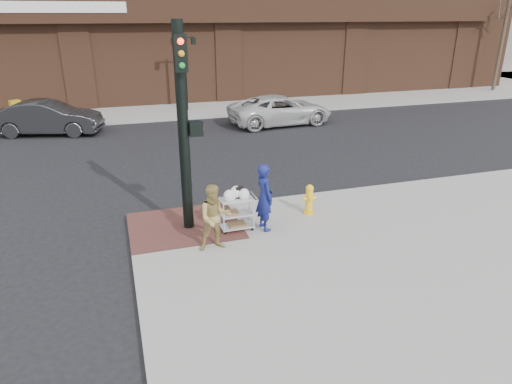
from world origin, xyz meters
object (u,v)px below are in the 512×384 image
object	(u,v)px
lamp_post	(185,65)
utility_cart	(237,211)
minivan_white	(281,110)
sedan_dark	(48,118)
traffic_signal_pole	(184,124)
pedestrian_tan	(215,217)
woman_blue	(265,197)
fire_hydrant	(309,199)

from	to	relation	value
lamp_post	utility_cart	world-z (taller)	lamp_post
minivan_white	utility_cart	world-z (taller)	minivan_white
minivan_white	lamp_post	bearing A→B (deg)	37.80
lamp_post	sedan_dark	world-z (taller)	lamp_post
traffic_signal_pole	pedestrian_tan	xyz separation A→B (m)	(0.38, -1.31, -1.90)
traffic_signal_pole	utility_cart	xyz separation A→B (m)	(1.11, -0.50, -2.17)
woman_blue	lamp_post	bearing A→B (deg)	-8.84
woman_blue	minivan_white	world-z (taller)	woman_blue
sedan_dark	fire_hydrant	distance (m)	14.43
traffic_signal_pole	minivan_white	bearing A→B (deg)	59.03
sedan_dark	fire_hydrant	xyz separation A→B (m)	(7.69, -12.21, -0.20)
traffic_signal_pole	sedan_dark	distance (m)	13.03
lamp_post	pedestrian_tan	world-z (taller)	lamp_post
utility_cart	fire_hydrant	bearing A→B (deg)	9.73
pedestrian_tan	sedan_dark	distance (m)	14.23
lamp_post	minivan_white	world-z (taller)	lamp_post
minivan_white	utility_cart	xyz separation A→B (m)	(-5.38, -11.31, -0.06)
utility_cart	fire_hydrant	xyz separation A→B (m)	(2.13, 0.37, -0.09)
pedestrian_tan	minivan_white	xyz separation A→B (m)	(6.11, 12.12, -0.21)
traffic_signal_pole	sedan_dark	bearing A→B (deg)	110.22
lamp_post	minivan_white	size ratio (longest dim) A/B	0.76
pedestrian_tan	sedan_dark	size ratio (longest dim) A/B	0.33
minivan_white	traffic_signal_pole	bearing A→B (deg)	144.58
traffic_signal_pole	pedestrian_tan	bearing A→B (deg)	-73.65
sedan_dark	pedestrian_tan	bearing A→B (deg)	-145.65
traffic_signal_pole	pedestrian_tan	world-z (taller)	traffic_signal_pole
minivan_white	utility_cart	size ratio (longest dim) A/B	4.61
lamp_post	woman_blue	bearing A→B (deg)	-92.47
woman_blue	utility_cart	size ratio (longest dim) A/B	1.51
lamp_post	pedestrian_tan	xyz separation A→B (m)	(-2.09, -16.53, -1.68)
lamp_post	traffic_signal_pole	bearing A→B (deg)	-99.24
woman_blue	sedan_dark	bearing A→B (deg)	19.75
traffic_signal_pole	fire_hydrant	distance (m)	3.95
minivan_white	utility_cart	bearing A→B (deg)	150.11
sedan_dark	utility_cart	distance (m)	13.75
sedan_dark	utility_cart	world-z (taller)	sedan_dark
sedan_dark	utility_cart	xyz separation A→B (m)	(5.56, -12.57, -0.11)
pedestrian_tan	minivan_white	distance (m)	13.57
woman_blue	sedan_dark	xyz separation A→B (m)	(-6.24, 12.72, -0.23)
lamp_post	pedestrian_tan	distance (m)	16.75
lamp_post	minivan_white	bearing A→B (deg)	-47.75
lamp_post	utility_cart	xyz separation A→B (m)	(-1.37, -15.73, -1.95)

